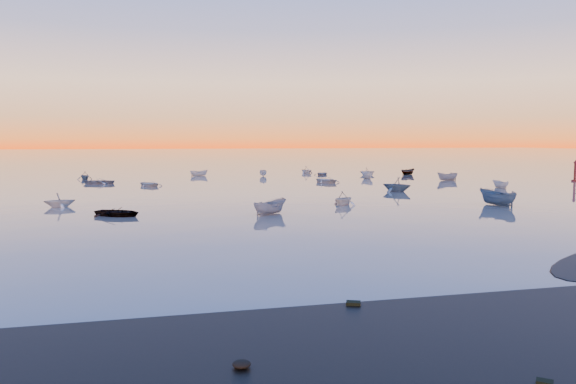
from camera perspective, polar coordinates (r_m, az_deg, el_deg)
name	(u,v)px	position (r m, az deg, el deg)	size (l,w,h in m)	color
ground	(218,169)	(124.55, -7.11, 2.29)	(600.00, 600.00, 0.00)	slate
mud_lobes	(484,280)	(27.75, 19.25, -8.46)	(140.00, 6.00, 0.07)	black
moored_fleet	(259,187)	(78.19, -2.95, 0.55)	(124.00, 58.00, 1.20)	silver
boat_near_center	(270,214)	(49.00, -1.84, -2.28)	(3.79, 1.60, 1.31)	slate
boat_near_right	(397,191)	(72.02, 10.97, 0.06)	(3.94, 1.77, 1.38)	#375169
channel_marker	(575,172)	(98.78, 27.14, 1.78)	(0.99, 0.99, 3.52)	#47100F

